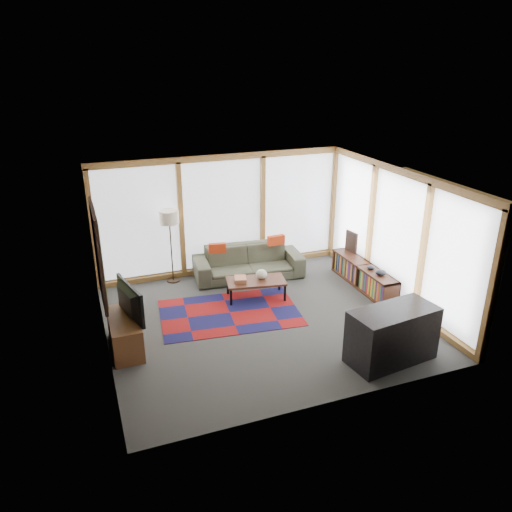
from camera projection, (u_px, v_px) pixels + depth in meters
name	position (u px, v px, depth m)	size (l,w,h in m)	color
ground	(264.00, 319.00, 9.10)	(5.50, 5.50, 0.00)	#30302E
room_envelope	(278.00, 227.00, 9.17)	(5.52, 5.02, 2.62)	#403730
rug	(230.00, 313.00, 9.33)	(2.55, 1.64, 0.01)	maroon
sofa	(248.00, 262.00, 10.74)	(2.32, 0.91, 0.68)	#383C2C
pillow_left	(217.00, 248.00, 10.31)	(0.36, 0.11, 0.20)	#B23010
pillow_right	(276.00, 240.00, 10.74)	(0.38, 0.11, 0.21)	#B23010
floor_lamp	(171.00, 247.00, 10.36)	(0.39, 0.39, 1.56)	#302216
coffee_table	(256.00, 289.00, 9.85)	(1.14, 0.57, 0.38)	#381E15
book_stack	(240.00, 280.00, 9.70)	(0.22, 0.28, 0.09)	#9C5B3C
vase	(261.00, 274.00, 9.81)	(0.22, 0.22, 0.19)	beige
bookshelf	(363.00, 276.00, 10.28)	(0.37, 2.01, 0.50)	#381E15
bowl_a	(381.00, 272.00, 9.69)	(0.21, 0.21, 0.11)	black
bowl_b	(371.00, 267.00, 9.96)	(0.16, 0.16, 0.08)	black
shelf_picture	(351.00, 242.00, 10.78)	(0.04, 0.35, 0.46)	black
tv_console	(125.00, 334.00, 8.11)	(0.47, 1.12, 0.56)	brown
television	(124.00, 302.00, 7.91)	(1.01, 0.13, 0.58)	black
bar_counter	(392.00, 335.00, 7.76)	(1.39, 0.65, 0.88)	black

